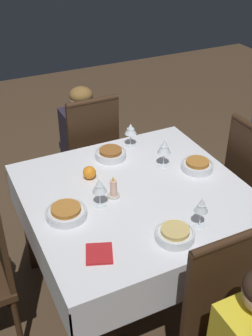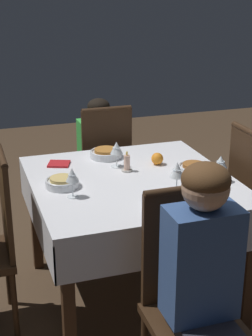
{
  "view_description": "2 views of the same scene",
  "coord_description": "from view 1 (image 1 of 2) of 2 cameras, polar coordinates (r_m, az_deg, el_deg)",
  "views": [
    {
      "loc": [
        1.61,
        -0.83,
        2.09
      ],
      "look_at": [
        -0.05,
        -0.04,
        0.9
      ],
      "focal_mm": 45.0,
      "sensor_mm": 36.0,
      "label": 1
    },
    {
      "loc": [
        0.88,
        2.57,
        1.86
      ],
      "look_at": [
        0.04,
        0.01,
        0.84
      ],
      "focal_mm": 55.0,
      "sensor_mm": 36.0,
      "label": 2
    }
  ],
  "objects": [
    {
      "name": "bowl_east",
      "position": [
        1.95,
        6.65,
        -8.81
      ],
      "size": [
        0.18,
        0.18,
        0.06
      ],
      "color": "silver",
      "rests_on": "dining_table"
    },
    {
      "name": "bowl_west",
      "position": [
        2.52,
        -2.1,
        1.98
      ],
      "size": [
        0.19,
        0.19,
        0.06
      ],
      "color": "silver",
      "rests_on": "dining_table"
    },
    {
      "name": "napkin_red_folded",
      "position": [
        1.88,
        -3.65,
        -11.5
      ],
      "size": [
        0.16,
        0.16,
        0.01
      ],
      "rotation": [
        0.0,
        0.0,
        -0.37
      ],
      "color": "red",
      "rests_on": "dining_table"
    },
    {
      "name": "person_child_dark",
      "position": [
        3.14,
        -6.09,
        3.42
      ],
      "size": [
        0.33,
        0.3,
        1.02
      ],
      "rotation": [
        0.0,
        0.0,
        -1.57
      ],
      "color": "#282833",
      "rests_on": "ground_plane"
    },
    {
      "name": "wine_glass_south",
      "position": [
        2.08,
        -3.61,
        -2.51
      ],
      "size": [
        0.08,
        0.08,
        0.16
      ],
      "color": "white",
      "rests_on": "dining_table"
    },
    {
      "name": "chair_west",
      "position": [
        3.01,
        -4.94,
        1.7
      ],
      "size": [
        0.39,
        0.39,
        1.02
      ],
      "rotation": [
        0.0,
        0.0,
        -1.57
      ],
      "color": "#382314",
      "rests_on": "ground_plane"
    },
    {
      "name": "bowl_north",
      "position": [
        2.44,
        9.63,
        0.4
      ],
      "size": [
        0.18,
        0.18,
        0.06
      ],
      "color": "silver",
      "rests_on": "dining_table"
    },
    {
      "name": "orange_fruit",
      "position": [
        2.33,
        -4.98,
        -0.63
      ],
      "size": [
        0.07,
        0.07,
        0.07
      ],
      "primitive_type": "sphere",
      "color": "orange",
      "rests_on": "dining_table"
    },
    {
      "name": "wine_glass_east",
      "position": [
        1.98,
        10.2,
        -5.07
      ],
      "size": [
        0.07,
        0.07,
        0.16
      ],
      "color": "white",
      "rests_on": "dining_table"
    },
    {
      "name": "wine_glass_west",
      "position": [
        2.6,
        0.63,
        5.22
      ],
      "size": [
        0.08,
        0.08,
        0.15
      ],
      "color": "white",
      "rests_on": "dining_table"
    },
    {
      "name": "ground_plane",
      "position": [
        2.76,
        1.2,
        -16.27
      ],
      "size": [
        8.0,
        8.0,
        0.0
      ],
      "primitive_type": "plane",
      "color": "#4C3826"
    },
    {
      "name": "candle_centerpiece",
      "position": [
        2.18,
        -1.7,
        -2.97
      ],
      "size": [
        0.06,
        0.06,
        0.12
      ],
      "color": "beige",
      "rests_on": "dining_table"
    },
    {
      "name": "wine_glass_north",
      "position": [
        2.4,
        5.21,
        2.85
      ],
      "size": [
        0.08,
        0.08,
        0.17
      ],
      "color": "white",
      "rests_on": "dining_table"
    },
    {
      "name": "dining_table",
      "position": [
        2.3,
        1.4,
        -5.12
      ],
      "size": [
        1.13,
        1.15,
        0.77
      ],
      "color": "silver",
      "rests_on": "ground_plane"
    },
    {
      "name": "bowl_south",
      "position": [
        2.08,
        -8.11,
        -5.92
      ],
      "size": [
        0.2,
        0.2,
        0.06
      ],
      "color": "silver",
      "rests_on": "dining_table"
    }
  ]
}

